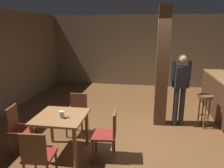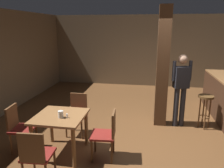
# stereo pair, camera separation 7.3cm
# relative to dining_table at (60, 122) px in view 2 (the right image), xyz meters

# --- Properties ---
(ground_plane) EXTENTS (10.80, 10.80, 0.00)m
(ground_plane) POSITION_rel_dining_table_xyz_m (1.65, 0.88, -0.63)
(ground_plane) COLOR brown
(wall_back) EXTENTS (8.00, 0.10, 2.80)m
(wall_back) POSITION_rel_dining_table_xyz_m (1.65, 5.38, 0.77)
(wall_back) COLOR #756047
(wall_back) RESTS_ON ground_plane
(pillar) EXTENTS (0.28, 0.28, 2.80)m
(pillar) POSITION_rel_dining_table_xyz_m (1.87, 1.66, 0.77)
(pillar) COLOR #422816
(pillar) RESTS_ON ground_plane
(dining_table) EXTENTS (0.89, 0.89, 0.77)m
(dining_table) POSITION_rel_dining_table_xyz_m (0.00, 0.00, 0.00)
(dining_table) COLOR brown
(dining_table) RESTS_ON ground_plane
(chair_east) EXTENTS (0.45, 0.45, 0.89)m
(chair_east) POSITION_rel_dining_table_xyz_m (0.87, -0.01, -0.12)
(chair_east) COLOR maroon
(chair_east) RESTS_ON ground_plane
(chair_west) EXTENTS (0.46, 0.46, 0.89)m
(chair_west) POSITION_rel_dining_table_xyz_m (-0.82, -0.03, -0.12)
(chair_west) COLOR maroon
(chair_west) RESTS_ON ground_plane
(chair_north) EXTENTS (0.43, 0.43, 0.89)m
(chair_north) POSITION_rel_dining_table_xyz_m (0.04, 0.84, -0.12)
(chair_north) COLOR maroon
(chair_north) RESTS_ON ground_plane
(chair_south) EXTENTS (0.45, 0.45, 0.89)m
(chair_south) POSITION_rel_dining_table_xyz_m (-0.03, -0.86, -0.12)
(chair_south) COLOR maroon
(chair_south) RESTS_ON ground_plane
(napkin_cup) EXTENTS (0.09, 0.09, 0.13)m
(napkin_cup) POSITION_rel_dining_table_xyz_m (0.06, -0.10, 0.20)
(napkin_cup) COLOR beige
(napkin_cup) RESTS_ON dining_table
(salt_shaker) EXTENTS (0.03, 0.03, 0.07)m
(salt_shaker) POSITION_rel_dining_table_xyz_m (0.17, -0.09, 0.18)
(salt_shaker) COLOR silver
(salt_shaker) RESTS_ON dining_table
(standing_person) EXTENTS (0.47, 0.29, 1.72)m
(standing_person) POSITION_rel_dining_table_xyz_m (2.30, 1.62, 0.38)
(standing_person) COLOR black
(standing_person) RESTS_ON ground_plane
(bar_counter) EXTENTS (0.56, 2.23, 1.06)m
(bar_counter) POSITION_rel_dining_table_xyz_m (3.46, 2.46, -0.09)
(bar_counter) COLOR brown
(bar_counter) RESTS_ON ground_plane
(bar_stool_near) EXTENTS (0.34, 0.34, 0.79)m
(bar_stool_near) POSITION_rel_dining_table_xyz_m (2.88, 1.61, -0.04)
(bar_stool_near) COLOR #4C3319
(bar_stool_near) RESTS_ON ground_plane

